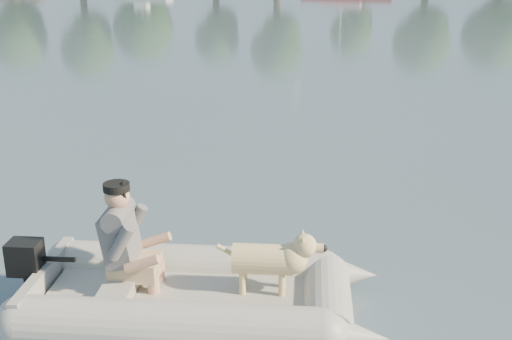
{
  "coord_description": "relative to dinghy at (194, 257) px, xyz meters",
  "views": [
    {
      "loc": [
        0.37,
        -5.43,
        3.52
      ],
      "look_at": [
        0.52,
        2.49,
        0.75
      ],
      "focal_mm": 45.0,
      "sensor_mm": 36.0,
      "label": 1
    }
  ],
  "objects": [
    {
      "name": "outboard_motor",
      "position": [
        -1.73,
        0.18,
        -0.3
      ],
      "size": [
        0.46,
        0.35,
        0.82
      ],
      "primitive_type": null,
      "rotation": [
        0.0,
        0.0,
        -0.1
      ],
      "color": "black",
      "rests_on": "dinghy"
    },
    {
      "name": "dinghy",
      "position": [
        0.0,
        0.0,
        0.0
      ],
      "size": [
        5.04,
        3.6,
        1.44
      ],
      "primitive_type": null,
      "rotation": [
        0.0,
        0.0,
        -0.1
      ],
      "color": "#9E9F9A",
      "rests_on": "water"
    },
    {
      "name": "dog",
      "position": [
        0.68,
        -0.02,
        -0.08
      ],
      "size": [
        1.0,
        0.44,
        0.65
      ],
      "primitive_type": null,
      "rotation": [
        0.0,
        0.0,
        -0.1
      ],
      "color": "tan",
      "rests_on": "dinghy"
    },
    {
      "name": "water",
      "position": [
        0.13,
        -0.27,
        -0.62
      ],
      "size": [
        160.0,
        160.0,
        0.0
      ],
      "primitive_type": "plane",
      "color": "slate",
      "rests_on": "ground"
    },
    {
      "name": "man",
      "position": [
        -0.72,
        0.13,
        0.19
      ],
      "size": [
        0.82,
        0.72,
        1.12
      ],
      "primitive_type": null,
      "rotation": [
        0.0,
        0.0,
        -0.1
      ],
      "color": "#595A5D",
      "rests_on": "dinghy"
    }
  ]
}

